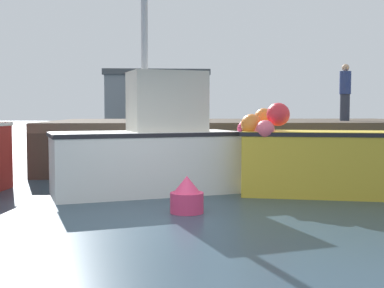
% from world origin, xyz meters
% --- Properties ---
extents(ground, '(120.00, 160.00, 0.10)m').
position_xyz_m(ground, '(0.00, 0.00, -0.05)').
color(ground, '#283D4C').
extents(pier, '(11.75, 6.92, 1.40)m').
position_xyz_m(pier, '(2.46, 8.12, 1.16)').
color(pier, '#473D33').
rests_on(pier, ground).
extents(fishing_boat_near_right, '(4.06, 2.45, 5.12)m').
position_xyz_m(fishing_boat_near_right, '(-0.34, 2.93, 0.95)').
color(fishing_boat_near_right, silver).
rests_on(fishing_boat_near_right, ground).
extents(fishing_boat_mid, '(4.28, 2.21, 1.87)m').
position_xyz_m(fishing_boat_mid, '(3.46, 2.35, 0.73)').
color(fishing_boat_mid, gold).
rests_on(fishing_boat_mid, ground).
extents(rowboat, '(2.08, 1.50, 0.47)m').
position_xyz_m(rowboat, '(4.17, 4.13, 0.22)').
color(rowboat, silver).
rests_on(rowboat, ground).
extents(dockworker, '(0.34, 0.34, 1.72)m').
position_xyz_m(dockworker, '(5.50, 7.59, 2.27)').
color(dockworker, '#2D3342').
rests_on(dockworker, pier).
extents(warehouse, '(9.09, 7.03, 5.24)m').
position_xyz_m(warehouse, '(-0.30, 38.96, 2.64)').
color(warehouse, gray).
rests_on(warehouse, ground).
extents(mooring_buoy_foreground, '(0.56, 0.56, 0.62)m').
position_xyz_m(mooring_buoy_foreground, '(0.32, 0.85, 0.28)').
color(mooring_buoy_foreground, '#DB3866').
rests_on(mooring_buoy_foreground, ground).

